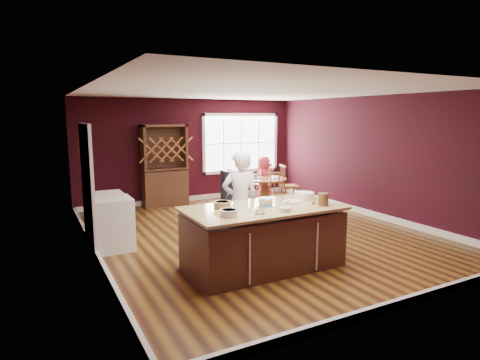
% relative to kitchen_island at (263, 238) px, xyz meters
% --- Properties ---
extents(room_shell, '(7.00, 7.00, 7.00)m').
position_rel_kitchen_island_xyz_m(room_shell, '(0.81, 1.56, 0.91)').
color(room_shell, brown).
rests_on(room_shell, ground).
extents(window, '(2.36, 0.10, 1.66)m').
position_rel_kitchen_island_xyz_m(window, '(2.31, 5.03, 1.06)').
color(window, white).
rests_on(window, room_shell).
extents(doorway, '(0.08, 1.26, 2.13)m').
position_rel_kitchen_island_xyz_m(doorway, '(-2.16, 2.16, 0.59)').
color(doorway, white).
rests_on(doorway, room_shell).
extents(kitchen_island, '(2.33, 1.22, 0.92)m').
position_rel_kitchen_island_xyz_m(kitchen_island, '(0.00, 0.00, 0.00)').
color(kitchen_island, '#3D2A12').
rests_on(kitchen_island, ground).
extents(dining_table, '(1.10, 1.10, 0.75)m').
position_rel_kitchen_island_xyz_m(dining_table, '(2.05, 3.33, 0.10)').
color(dining_table, brown).
rests_on(dining_table, ground).
extents(baker, '(0.69, 0.54, 1.69)m').
position_rel_kitchen_island_xyz_m(baker, '(0.04, 0.79, 0.41)').
color(baker, white).
rests_on(baker, ground).
extents(layer_cake, '(0.30, 0.30, 0.12)m').
position_rel_kitchen_island_xyz_m(layer_cake, '(0.07, 0.04, 0.54)').
color(layer_cake, white).
rests_on(layer_cake, kitchen_island).
extents(bowl_blue, '(0.24, 0.24, 0.09)m').
position_rel_kitchen_island_xyz_m(bowl_blue, '(-0.69, -0.26, 0.53)').
color(bowl_blue, white).
rests_on(bowl_blue, kitchen_island).
extents(bowl_yellow, '(0.25, 0.25, 0.10)m').
position_rel_kitchen_island_xyz_m(bowl_yellow, '(-0.55, 0.23, 0.53)').
color(bowl_yellow, olive).
rests_on(bowl_yellow, kitchen_island).
extents(bowl_pink, '(0.15, 0.15, 0.05)m').
position_rel_kitchen_island_xyz_m(bowl_pink, '(-0.25, -0.32, 0.51)').
color(bowl_pink, silver).
rests_on(bowl_pink, kitchen_island).
extents(bowl_olive, '(0.16, 0.16, 0.06)m').
position_rel_kitchen_island_xyz_m(bowl_olive, '(0.13, -0.39, 0.51)').
color(bowl_olive, white).
rests_on(bowl_olive, kitchen_island).
extents(drinking_glass, '(0.07, 0.07, 0.14)m').
position_rel_kitchen_island_xyz_m(drinking_glass, '(0.44, 0.01, 0.55)').
color(drinking_glass, white).
rests_on(drinking_glass, kitchen_island).
extents(dinner_plate, '(0.28, 0.28, 0.02)m').
position_rel_kitchen_island_xyz_m(dinner_plate, '(0.56, 0.08, 0.49)').
color(dinner_plate, beige).
rests_on(dinner_plate, kitchen_island).
extents(white_tub, '(0.32, 0.32, 0.11)m').
position_rel_kitchen_island_xyz_m(white_tub, '(0.90, 0.20, 0.54)').
color(white_tub, white).
rests_on(white_tub, kitchen_island).
extents(stoneware_crock, '(0.16, 0.16, 0.19)m').
position_rel_kitchen_island_xyz_m(stoneware_crock, '(0.85, -0.34, 0.58)').
color(stoneware_crock, brown).
rests_on(stoneware_crock, kitchen_island).
extents(toy_figurine, '(0.04, 0.04, 0.07)m').
position_rel_kitchen_island_xyz_m(toy_figurine, '(0.78, -0.20, 0.52)').
color(toy_figurine, yellow).
rests_on(toy_figurine, kitchen_island).
extents(rug, '(2.65, 2.21, 0.01)m').
position_rel_kitchen_island_xyz_m(rug, '(2.05, 3.33, -0.43)').
color(rug, brown).
rests_on(rug, ground).
extents(chair_east, '(0.52, 0.54, 1.04)m').
position_rel_kitchen_island_xyz_m(chair_east, '(2.86, 3.40, 0.08)').
color(chair_east, '#9B6133').
rests_on(chair_east, ground).
extents(chair_south, '(0.52, 0.51, 1.00)m').
position_rel_kitchen_island_xyz_m(chair_south, '(1.92, 2.50, 0.06)').
color(chair_south, brown).
rests_on(chair_south, ground).
extents(chair_north, '(0.59, 0.59, 1.03)m').
position_rel_kitchen_island_xyz_m(chair_north, '(2.43, 4.03, 0.08)').
color(chair_north, brown).
rests_on(chair_north, ground).
extents(seated_woman, '(0.72, 0.69, 1.23)m').
position_rel_kitchen_island_xyz_m(seated_woman, '(2.32, 3.80, 0.18)').
color(seated_woman, '#DE3C4B').
rests_on(seated_woman, ground).
extents(high_chair, '(0.46, 0.46, 0.99)m').
position_rel_kitchen_island_xyz_m(high_chair, '(1.30, 3.68, 0.06)').
color(high_chair, black).
rests_on(high_chair, ground).
extents(toddler, '(0.18, 0.14, 0.26)m').
position_rel_kitchen_island_xyz_m(toddler, '(1.30, 3.68, 0.37)').
color(toddler, '#8CA5BF').
rests_on(toddler, high_chair).
extents(table_plate, '(0.21, 0.21, 0.02)m').
position_rel_kitchen_island_xyz_m(table_plate, '(2.29, 3.23, 0.32)').
color(table_plate, beige).
rests_on(table_plate, dining_table).
extents(table_cup, '(0.14, 0.14, 0.10)m').
position_rel_kitchen_island_xyz_m(table_cup, '(1.88, 3.49, 0.36)').
color(table_cup, silver).
rests_on(table_cup, dining_table).
extents(hutch, '(1.12, 0.47, 2.05)m').
position_rel_kitchen_island_xyz_m(hutch, '(-0.01, 4.78, 0.59)').
color(hutch, black).
rests_on(hutch, ground).
extents(washer, '(0.62, 0.60, 0.89)m').
position_rel_kitchen_island_xyz_m(washer, '(-1.83, 1.84, 0.01)').
color(washer, white).
rests_on(washer, ground).
extents(dryer, '(0.60, 0.58, 0.87)m').
position_rel_kitchen_island_xyz_m(dryer, '(-1.83, 2.48, -0.00)').
color(dryer, white).
rests_on(dryer, ground).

